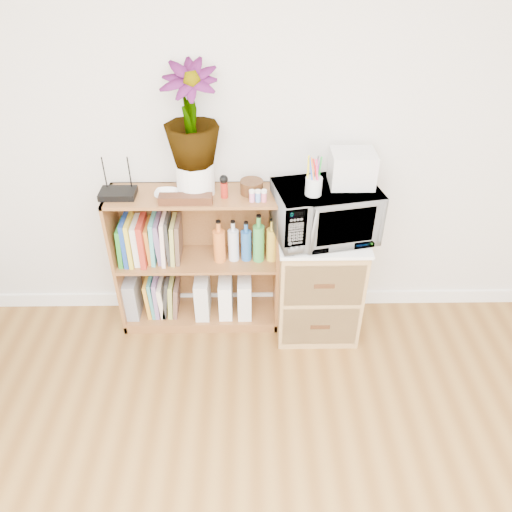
{
  "coord_description": "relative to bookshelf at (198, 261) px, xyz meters",
  "views": [
    {
      "loc": [
        -0.02,
        -0.41,
        2.32
      ],
      "look_at": [
        0.01,
        1.95,
        0.62
      ],
      "focal_mm": 35.0,
      "sensor_mm": 36.0,
      "label": 1
    }
  ],
  "objects": [
    {
      "name": "potted_plant",
      "position": [
        0.02,
        0.02,
        0.93
      ],
      "size": [
        0.3,
        0.3,
        0.54
      ],
      "primitive_type": "imported",
      "color": "#3B6D2B",
      "rests_on": "plant_pot"
    },
    {
      "name": "kokeshi_doll",
      "position": [
        0.18,
        -0.04,
        0.52
      ],
      "size": [
        0.04,
        0.04,
        0.09
      ],
      "primitive_type": "cylinder",
      "color": "maroon",
      "rests_on": "bookshelf"
    },
    {
      "name": "wooden_bowl",
      "position": [
        0.34,
        0.01,
        0.51
      ],
      "size": [
        0.13,
        0.13,
        0.08
      ],
      "primitive_type": "cylinder",
      "color": "#3B1D10",
      "rests_on": "bookshelf"
    },
    {
      "name": "magazine_holder_right",
      "position": [
        0.29,
        -0.01,
        -0.27
      ],
      "size": [
        0.09,
        0.22,
        0.28
      ],
      "primitive_type": "cube",
      "color": "white",
      "rests_on": "bookshelf"
    },
    {
      "name": "pen_cup",
      "position": [
        0.67,
        -0.16,
        0.6
      ],
      "size": [
        0.09,
        0.09,
        0.1
      ],
      "primitive_type": "cylinder",
      "color": "silver",
      "rests_on": "microwave"
    },
    {
      "name": "white_bowl",
      "position": [
        -0.14,
        -0.03,
        0.49
      ],
      "size": [
        0.13,
        0.13,
        0.03
      ],
      "primitive_type": "imported",
      "color": "white",
      "rests_on": "bookshelf"
    },
    {
      "name": "magazine_holder_left",
      "position": [
        0.01,
        -0.01,
        -0.26
      ],
      "size": [
        0.09,
        0.22,
        0.28
      ],
      "primitive_type": "cube",
      "color": "silver",
      "rests_on": "bookshelf"
    },
    {
      "name": "plant_pot",
      "position": [
        0.02,
        0.02,
        0.57
      ],
      "size": [
        0.21,
        0.21,
        0.18
      ],
      "primitive_type": "cylinder",
      "color": "white",
      "rests_on": "bookshelf"
    },
    {
      "name": "lower_books",
      "position": [
        -0.25,
        0.0,
        -0.27
      ],
      "size": [
        0.22,
        0.19,
        0.29
      ],
      "color": "gold",
      "rests_on": "bookshelf"
    },
    {
      "name": "wicker_unit",
      "position": [
        0.75,
        -0.08,
        -0.12
      ],
      "size": [
        0.5,
        0.45,
        0.7
      ],
      "primitive_type": "cube",
      "color": "#9E7542",
      "rests_on": "ground"
    },
    {
      "name": "bookshelf",
      "position": [
        0.0,
        0.0,
        0.0
      ],
      "size": [
        1.0,
        0.3,
        0.95
      ],
      "primitive_type": "cube",
      "color": "brown",
      "rests_on": "ground"
    },
    {
      "name": "small_appliance",
      "position": [
        0.88,
        -0.04,
        0.65
      ],
      "size": [
        0.24,
        0.2,
        0.19
      ],
      "primitive_type": "cube",
      "color": "silver",
      "rests_on": "microwave"
    },
    {
      "name": "router",
      "position": [
        -0.41,
        -0.02,
        0.49
      ],
      "size": [
        0.2,
        0.14,
        0.04
      ],
      "primitive_type": "cube",
      "color": "black",
      "rests_on": "bookshelf"
    },
    {
      "name": "magazine_holder_mid",
      "position": [
        0.16,
        -0.01,
        -0.27
      ],
      "size": [
        0.08,
        0.21,
        0.27
      ],
      "primitive_type": "cube",
      "color": "white",
      "rests_on": "bookshelf"
    },
    {
      "name": "cookbooks",
      "position": [
        -0.28,
        0.0,
        0.16
      ],
      "size": [
        0.38,
        0.2,
        0.3
      ],
      "color": "#228024",
      "rests_on": "bookshelf"
    },
    {
      "name": "file_box",
      "position": [
        -0.44,
        0.0,
        -0.27
      ],
      "size": [
        0.08,
        0.22,
        0.28
      ],
      "primitive_type": "cube",
      "color": "gray",
      "rests_on": "bookshelf"
    },
    {
      "name": "microwave",
      "position": [
        0.75,
        -0.08,
        0.4
      ],
      "size": [
        0.62,
        0.48,
        0.31
      ],
      "primitive_type": "imported",
      "rotation": [
        0.0,
        0.0,
        0.2
      ],
      "color": "white",
      "rests_on": "wicker_unit"
    },
    {
      "name": "skirting_board",
      "position": [
        0.35,
        0.14,
        -0.42
      ],
      "size": [
        4.0,
        0.02,
        0.1
      ],
      "primitive_type": "cube",
      "color": "white",
      "rests_on": "ground"
    },
    {
      "name": "trinket_box",
      "position": [
        -0.03,
        -0.1,
        0.5
      ],
      "size": [
        0.29,
        0.07,
        0.05
      ],
      "primitive_type": "cube",
      "color": "#371E0F",
      "rests_on": "bookshelf"
    },
    {
      "name": "paint_jars",
      "position": [
        0.37,
        -0.09,
        0.5
      ],
      "size": [
        0.11,
        0.04,
        0.06
      ],
      "primitive_type": "cube",
      "color": "pink",
      "rests_on": "bookshelf"
    },
    {
      "name": "liquor_bottles",
      "position": [
        0.3,
        0.0,
        0.16
      ],
      "size": [
        0.39,
        0.07,
        0.31
      ],
      "color": "orange",
      "rests_on": "bookshelf"
    }
  ]
}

